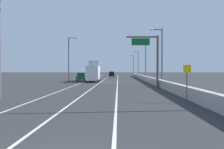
% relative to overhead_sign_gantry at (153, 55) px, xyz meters
% --- Properties ---
extents(ground_plane, '(320.00, 320.00, 0.00)m').
position_rel_overhead_sign_gantry_xyz_m(ground_plane, '(-6.59, 33.02, -4.73)').
color(ground_plane, '#2D2D30').
extents(lane_stripe_left, '(0.16, 130.00, 0.00)m').
position_rel_overhead_sign_gantry_xyz_m(lane_stripe_left, '(-12.09, 24.02, -4.73)').
color(lane_stripe_left, silver).
rests_on(lane_stripe_left, ground_plane).
extents(lane_stripe_center, '(0.16, 130.00, 0.00)m').
position_rel_overhead_sign_gantry_xyz_m(lane_stripe_center, '(-8.59, 24.02, -4.73)').
color(lane_stripe_center, silver).
rests_on(lane_stripe_center, ground_plane).
extents(lane_stripe_right, '(0.16, 130.00, 0.00)m').
position_rel_overhead_sign_gantry_xyz_m(lane_stripe_right, '(-5.09, 24.02, -4.73)').
color(lane_stripe_right, silver).
rests_on(lane_stripe_right, ground_plane).
extents(jersey_barrier_right, '(0.60, 120.00, 1.10)m').
position_rel_overhead_sign_gantry_xyz_m(jersey_barrier_right, '(1.34, 9.02, -4.18)').
color(jersey_barrier_right, '#B2ADA3').
rests_on(jersey_barrier_right, ground_plane).
extents(overhead_sign_gantry, '(4.68, 0.36, 7.50)m').
position_rel_overhead_sign_gantry_xyz_m(overhead_sign_gantry, '(0.00, 0.00, 0.00)').
color(overhead_sign_gantry, '#47474C').
rests_on(overhead_sign_gantry, ground_plane).
extents(speed_advisory_sign, '(0.60, 0.11, 3.00)m').
position_rel_overhead_sign_gantry_xyz_m(speed_advisory_sign, '(0.44, -17.18, -2.96)').
color(speed_advisory_sign, '#4C4C51').
rests_on(speed_advisory_sign, ground_plane).
extents(lamp_post_right_near, '(2.14, 0.44, 9.38)m').
position_rel_overhead_sign_gantry_xyz_m(lamp_post_right_near, '(1.82, -20.58, 0.70)').
color(lamp_post_right_near, '#4C4C51').
rests_on(lamp_post_right_near, ground_plane).
extents(lamp_post_right_second, '(2.14, 0.44, 9.38)m').
position_rel_overhead_sign_gantry_xyz_m(lamp_post_right_second, '(1.97, 5.34, 0.70)').
color(lamp_post_right_second, '#4C4C51').
rests_on(lamp_post_right_second, ground_plane).
extents(lamp_post_right_third, '(2.14, 0.44, 9.38)m').
position_rel_overhead_sign_gantry_xyz_m(lamp_post_right_third, '(2.01, 31.26, 0.70)').
color(lamp_post_right_third, '#4C4C51').
rests_on(lamp_post_right_third, ground_plane).
extents(lamp_post_right_fourth, '(2.14, 0.44, 9.38)m').
position_rel_overhead_sign_gantry_xyz_m(lamp_post_right_fourth, '(2.03, 57.17, 0.70)').
color(lamp_post_right_fourth, '#4C4C51').
rests_on(lamp_post_right_fourth, ground_plane).
extents(lamp_post_right_fifth, '(2.14, 0.44, 9.38)m').
position_rel_overhead_sign_gantry_xyz_m(lamp_post_right_fifth, '(1.83, 83.09, 0.70)').
color(lamp_post_right_fifth, '#4C4C51').
rests_on(lamp_post_right_fifth, ground_plane).
extents(lamp_post_left_near, '(2.14, 0.44, 9.38)m').
position_rel_overhead_sign_gantry_xyz_m(lamp_post_left_near, '(-15.29, -14.58, 0.70)').
color(lamp_post_left_near, '#4C4C51').
rests_on(lamp_post_left_near, ground_plane).
extents(lamp_post_left_mid, '(2.14, 0.44, 9.38)m').
position_rel_overhead_sign_gantry_xyz_m(lamp_post_left_mid, '(-14.96, 16.52, 0.70)').
color(lamp_post_left_mid, '#4C4C51').
rests_on(lamp_post_left_mid, ground_plane).
extents(car_black_0, '(1.93, 4.22, 1.90)m').
position_rel_overhead_sign_gantry_xyz_m(car_black_0, '(-7.20, 51.69, -3.78)').
color(car_black_0, black).
rests_on(car_black_0, ground_plane).
extents(car_silver_1, '(2.05, 4.85, 1.87)m').
position_rel_overhead_sign_gantry_xyz_m(car_silver_1, '(-13.18, 55.13, -3.79)').
color(car_silver_1, '#B7B7BC').
rests_on(car_silver_1, ground_plane).
extents(car_green_2, '(1.97, 4.69, 1.88)m').
position_rel_overhead_sign_gantry_xyz_m(car_green_2, '(-13.33, 22.27, -3.78)').
color(car_green_2, '#196033').
rests_on(car_green_2, ground_plane).
extents(box_truck, '(2.62, 8.65, 4.46)m').
position_rel_overhead_sign_gantry_xyz_m(box_truck, '(-10.16, 17.24, -2.68)').
color(box_truck, silver).
rests_on(box_truck, ground_plane).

